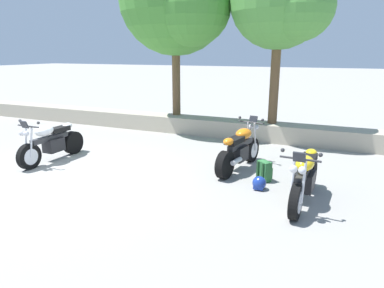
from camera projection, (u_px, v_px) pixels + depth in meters
ground_plane at (81, 173)px, 7.91m from camera, size 120.00×120.00×0.00m
stone_wall at (174, 123)px, 12.09m from camera, size 36.00×0.80×0.55m
motorcycle_white_near_left at (51, 143)px, 8.70m from camera, size 0.67×2.06×1.18m
motorcycle_orange_centre at (240, 149)px, 8.09m from camera, size 0.70×2.06×1.18m
motorcycle_yellow_far_right at (304, 178)px, 6.23m from camera, size 0.67×2.07×1.18m
rider_backpack at (264, 170)px, 7.40m from camera, size 0.35×0.35×0.47m
rider_helmet at (259, 183)px, 6.95m from camera, size 0.28×0.28×0.28m
leafy_tree_far_left at (179, 0)px, 11.07m from camera, size 3.90×3.72×5.74m
leafy_tree_mid_left at (284, 1)px, 9.71m from camera, size 3.00×2.86×5.06m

